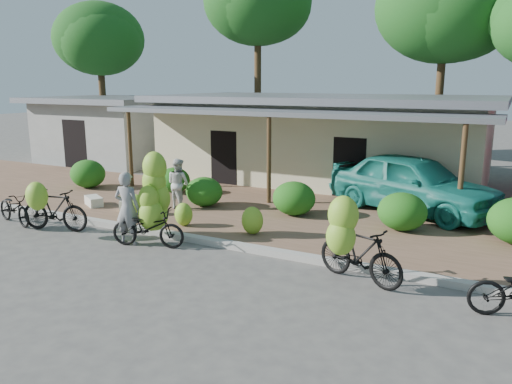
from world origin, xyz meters
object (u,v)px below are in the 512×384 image
at_px(tree_far_center, 256,0).
at_px(bike_far_left, 9,205).
at_px(bystander, 178,184).
at_px(vendor, 127,208).
at_px(bike_left, 52,208).
at_px(sack_near, 135,206).
at_px(bike_center, 152,209).
at_px(teal_van, 413,183).
at_px(sack_far, 94,201).
at_px(tree_back_left, 98,37).
at_px(bike_right, 356,247).
at_px(tree_center_right, 442,5).

bearing_deg(tree_far_center, bike_far_left, -88.94).
bearing_deg(tree_far_center, bystander, -73.22).
distance_m(bike_far_left, vendor, 4.07).
relative_size(bike_left, sack_near, 2.32).
height_order(bike_center, teal_van, bike_center).
xyz_separation_m(bike_center, bystander, (-1.21, 2.75, 0.03)).
bearing_deg(sack_far, vendor, -32.89).
bearing_deg(vendor, sack_far, -42.60).
height_order(bike_far_left, bike_center, bike_center).
relative_size(tree_back_left, bystander, 5.28).
relative_size(bike_left, bike_right, 0.99).
distance_m(tree_back_left, sack_near, 15.60).
relative_size(sack_far, teal_van, 0.15).
xyz_separation_m(tree_center_right, bike_center, (-4.19, -15.17, -6.33)).
distance_m(bike_right, bystander, 6.97).
distance_m(tree_center_right, sack_near, 16.26).
bearing_deg(tree_far_center, bike_right, -56.25).
xyz_separation_m(bike_right, bystander, (-6.33, 2.93, 0.13)).
bearing_deg(bike_left, tree_back_left, 25.06).
bearing_deg(tree_center_right, bike_right, -86.58).
distance_m(bike_center, vendor, 0.57).
xyz_separation_m(tree_center_right, teal_van, (0.92, -9.61, -6.21)).
height_order(tree_back_left, teal_van, tree_back_left).
height_order(tree_center_right, bike_center, tree_center_right).
relative_size(tree_far_center, bike_left, 5.10).
relative_size(sack_far, vendor, 0.42).
bearing_deg(bike_center, sack_near, 33.23).
height_order(bike_left, sack_near, bike_left).
bearing_deg(bike_far_left, sack_far, -4.26).
height_order(bike_left, vendor, vendor).
bearing_deg(sack_near, teal_van, 26.57).
bearing_deg(bike_far_left, tree_far_center, 14.85).
bearing_deg(bike_far_left, sack_near, -30.05).
relative_size(sack_near, vendor, 0.48).
xyz_separation_m(tree_far_center, vendor, (4.33, -14.98, -7.07)).
height_order(tree_far_center, bystander, tree_far_center).
bearing_deg(bike_center, sack_far, 48.58).
relative_size(tree_far_center, sack_near, 11.85).
bearing_deg(bystander, bike_left, 73.81).
bearing_deg(vendor, tree_back_left, -53.89).
height_order(tree_far_center, teal_van, tree_far_center).
relative_size(tree_back_left, tree_center_right, 0.85).
relative_size(tree_center_right, bike_right, 4.77).
bearing_deg(vendor, tree_center_right, -116.50).
bearing_deg(bike_center, bike_right, -107.68).
distance_m(tree_center_right, sack_far, 17.02).
bearing_deg(bike_center, tree_center_right, -31.18).
xyz_separation_m(tree_back_left, bike_right, (17.92, -11.84, -5.47)).
xyz_separation_m(bike_far_left, vendor, (4.05, 0.22, 0.34)).
relative_size(bystander, teal_van, 0.30).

